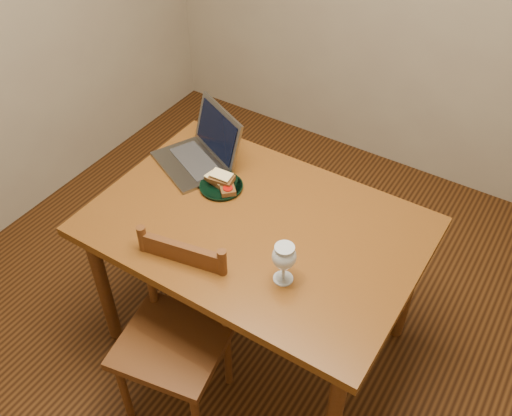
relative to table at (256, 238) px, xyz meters
The scene contains 9 objects.
floor 0.67m from the table, 116.63° to the left, with size 3.20×3.20×0.02m, color black.
table is the anchor object (origin of this frame).
chair 0.49m from the table, 102.55° to the right, with size 0.47×0.45×0.43m.
plate 0.28m from the table, 157.20° to the left, with size 0.19×0.19×0.02m, color black.
sandwich_cheese 0.32m from the table, 157.95° to the left, with size 0.10×0.06×0.03m, color #381E0C, non-canonical shape.
sandwich_tomato 0.25m from the table, 155.78° to the left, with size 0.10×0.06×0.03m, color #381E0C, non-canonical shape.
sandwich_top 0.30m from the table, 156.31° to the left, with size 0.10×0.06×0.03m, color #381E0C, non-canonical shape.
milk_glass 0.35m from the table, 39.10° to the right, with size 0.09×0.09×0.17m, color white, non-canonical shape.
laptop 0.49m from the table, 152.72° to the left, with size 0.43×0.42×0.24m.
Camera 1 is at (0.89, -1.41, 2.32)m, focal length 40.00 mm.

